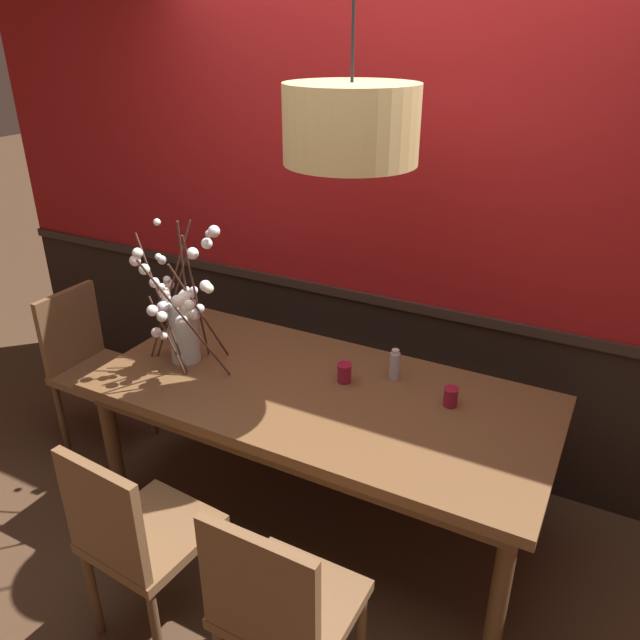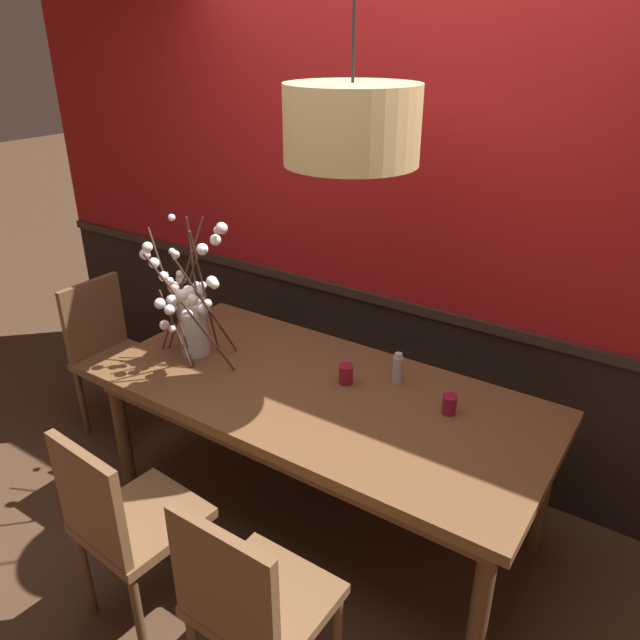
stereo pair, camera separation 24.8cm
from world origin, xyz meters
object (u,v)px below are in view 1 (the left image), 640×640
chair_near_side_right (280,607)px  condiment_bottle (395,365)px  chair_head_west_end (90,361)px  candle_holder_nearer_center (344,373)px  chair_far_side_left (338,334)px  candle_holder_nearer_edge (451,397)px  vase_with_blossoms (181,319)px  dining_table (320,405)px  pendant_lamp (351,124)px  chair_near_side_left (136,535)px

chair_near_side_right → condiment_bottle: bearing=93.5°
chair_head_west_end → candle_holder_nearer_center: 1.56m
chair_far_side_left → candle_holder_nearer_edge: (0.91, -0.76, 0.25)m
condiment_bottle → chair_far_side_left: bearing=133.1°
chair_head_west_end → vase_with_blossoms: bearing=-4.9°
chair_head_west_end → vase_with_blossoms: size_ratio=1.29×
vase_with_blossoms → candle_holder_nearer_center: size_ratio=7.71×
dining_table → pendant_lamp: bearing=40.3°
chair_near_side_left → chair_near_side_right: (0.63, -0.01, -0.01)m
dining_table → condiment_bottle: condiment_bottle is taller
chair_near_side_left → candle_holder_nearer_center: (0.37, 1.01, 0.28)m
dining_table → condiment_bottle: bearing=45.0°
candle_holder_nearer_edge → condiment_bottle: size_ratio=0.59×
chair_head_west_end → condiment_bottle: chair_head_west_end is taller
dining_table → condiment_bottle: 0.39m
chair_near_side_left → chair_near_side_right: bearing=-1.3°
chair_near_side_left → candle_holder_nearer_center: chair_near_side_left is taller
candle_holder_nearer_center → condiment_bottle: bearing=35.7°
dining_table → candle_holder_nearer_center: 0.19m
chair_head_west_end → candle_holder_nearer_edge: bearing=4.7°
chair_head_west_end → vase_with_blossoms: 0.90m
chair_near_side_right → pendant_lamp: size_ratio=0.87×
dining_table → candle_holder_nearer_edge: 0.59m
chair_near_side_right → candle_holder_nearer_center: chair_near_side_right is taller
dining_table → candle_holder_nearer_center: size_ratio=22.15×
chair_near_side_left → condiment_bottle: chair_near_side_left is taller
chair_far_side_left → candle_holder_nearer_edge: bearing=-39.7°
chair_head_west_end → candle_holder_nearer_edge: (2.02, 0.16, 0.27)m
chair_near_side_right → pendant_lamp: pendant_lamp is taller
chair_far_side_left → condiment_bottle: size_ratio=6.56×
pendant_lamp → condiment_bottle: bearing=47.4°
dining_table → candle_holder_nearer_edge: candle_holder_nearer_edge is taller
chair_near_side_left → chair_far_side_left: bearing=91.6°
dining_table → chair_far_side_left: size_ratio=2.12×
chair_head_west_end → candle_holder_nearer_edge: size_ratio=10.52×
chair_far_side_left → pendant_lamp: size_ratio=0.94×
chair_near_side_left → candle_holder_nearer_edge: (0.86, 1.04, 0.28)m
chair_near_side_left → pendant_lamp: pendant_lamp is taller
chair_near_side_left → candle_holder_nearer_edge: chair_near_side_left is taller
chair_head_west_end → pendant_lamp: 2.08m
chair_far_side_left → chair_near_side_right: (0.68, -1.81, -0.03)m
dining_table → condiment_bottle: size_ratio=13.88×
condiment_bottle → pendant_lamp: (-0.16, -0.18, 1.08)m
chair_near_side_right → candle_holder_nearer_edge: chair_near_side_right is taller
chair_near_side_right → candle_holder_nearer_center: (-0.26, 1.02, 0.29)m
vase_with_blossoms → pendant_lamp: (0.79, 0.16, 0.91)m
chair_head_west_end → pendant_lamp: (1.56, 0.09, 1.38)m
chair_head_west_end → chair_far_side_left: bearing=39.6°
chair_head_west_end → vase_with_blossoms: vase_with_blossoms is taller
chair_near_side_left → pendant_lamp: bearing=67.5°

